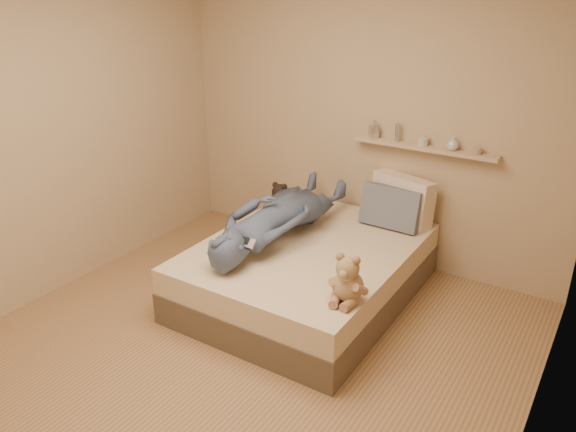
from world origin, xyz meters
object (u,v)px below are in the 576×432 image
Objects in this scene: pillow_grey at (391,207)px; wall_shelf at (424,148)px; dark_plush at (280,202)px; pillow_cream at (402,199)px; game_console at (243,241)px; teddy_bear at (347,282)px; person at (277,215)px; bed at (307,271)px.

pillow_grey is 0.42× the size of wall_shelf.
pillow_cream is (0.92, 0.47, 0.06)m from dark_plush.
teddy_bear reaches higher than game_console.
dark_plush is at bearing -159.32° from pillow_grey.
wall_shelf is (0.83, 0.91, 0.46)m from person.
teddy_bear is (0.63, -0.56, 0.37)m from bed.
pillow_cream is at bearing 27.26° from dark_plush.
pillow_grey is (0.40, 0.69, 0.40)m from bed.
bed is 0.89m from pillow_grey.
game_console is at bearing -74.52° from dark_plush.
pillow_grey is at bearing -124.29° from wall_shelf.
game_console is at bearing -116.42° from bed.
person is at bearing -130.88° from pillow_cream.
pillow_cream reaches higher than pillow_grey.
teddy_bear is at bearing -39.61° from dark_plush.
person reaches higher than pillow_grey.
wall_shelf is at bearing -132.13° from person.
pillow_grey reaches higher than bed.
person is (-0.68, -0.69, 0.02)m from pillow_grey.
person is (-0.91, 0.57, 0.05)m from teddy_bear.
dark_plush is 0.58× the size of pillow_cream.
game_console is (-0.25, -0.50, 0.40)m from bed.
person is at bearing -134.73° from pillow_grey.
teddy_bear is at bearing 148.47° from person.
bed is 3.45× the size of pillow_cream.
game_console is 1.49m from pillow_cream.
dark_plush is 1.28m from wall_shelf.
pillow_cream is 1.09m from person.
game_console is 1.35m from pillow_grey.
game_console is 0.88m from teddy_bear.
teddy_bear is (0.87, -0.07, -0.03)m from game_console.
bed is 0.70m from dark_plush.
teddy_bear is at bearing -4.35° from game_console.
bed is at bearing 179.87° from person.
pillow_cream is 0.46× the size of wall_shelf.
person is 1.31m from wall_shelf.
bed is 0.50m from person.
pillow_grey is at bearing -134.37° from person.
dark_plush is at bearing 143.55° from bed.
dark_plush is at bearing 140.39° from teddy_bear.
wall_shelf is (0.55, 0.91, 0.88)m from bed.
wall_shelf reaches higher than pillow_cream.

